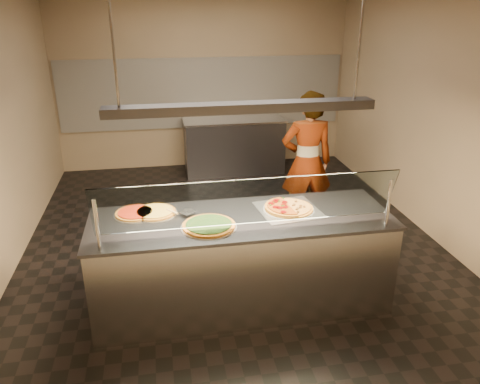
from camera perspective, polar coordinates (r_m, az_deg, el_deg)
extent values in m
cube|color=black|center=(5.93, -1.02, -5.79)|extent=(5.00, 6.00, 0.02)
cube|color=#9D8465|center=(8.32, -4.51, 13.34)|extent=(5.00, 0.02, 3.00)
cube|color=#9D8465|center=(2.64, 9.39, -6.99)|extent=(5.00, 0.02, 3.00)
cube|color=#9D8465|center=(6.28, 22.39, 8.85)|extent=(0.02, 6.00, 3.00)
cube|color=silver|center=(8.33, -4.45, 11.95)|extent=(4.90, 0.02, 1.20)
cube|color=#B7B7BC|center=(4.54, 0.19, -8.59)|extent=(2.75, 0.90, 0.90)
cube|color=#414147|center=(4.32, 0.20, -3.29)|extent=(2.79, 0.94, 0.03)
cylinder|color=#B7B7BC|center=(3.84, -17.05, -3.91)|extent=(0.03, 0.03, 0.44)
cylinder|color=#B7B7BC|center=(4.26, 17.66, -1.31)|extent=(0.03, 0.03, 0.44)
cube|color=white|center=(3.89, 1.11, -1.22)|extent=(2.55, 0.18, 0.47)
cube|color=silver|center=(4.49, 5.93, -2.14)|extent=(0.62, 0.62, 0.01)
cylinder|color=silver|center=(4.49, 5.93, -2.06)|extent=(0.49, 0.49, 0.01)
cylinder|color=#520301|center=(4.52, 5.46, -1.18)|extent=(0.06, 0.06, 0.01)
cylinder|color=#520301|center=(4.56, 4.47, -0.93)|extent=(0.06, 0.06, 0.01)
cylinder|color=#520301|center=(4.53, 4.27, -1.12)|extent=(0.06, 0.06, 0.01)
cylinder|color=#520301|center=(4.48, 3.81, -1.35)|extent=(0.06, 0.06, 0.01)
cylinder|color=#520301|center=(4.46, 5.36, -1.53)|extent=(0.06, 0.06, 0.01)
cylinder|color=#520301|center=(4.41, 4.35, -1.78)|extent=(0.06, 0.06, 0.01)
cylinder|color=#520301|center=(4.39, 4.87, -1.89)|extent=(0.06, 0.06, 0.01)
cylinder|color=#520301|center=(4.42, 5.53, -1.79)|extent=(0.06, 0.06, 0.01)
cylinder|color=#520301|center=(4.31, 5.32, -2.38)|extent=(0.06, 0.06, 0.01)
cube|color=#19590F|center=(4.61, 5.30, -0.70)|extent=(0.01, 0.02, 0.01)
cube|color=#19590F|center=(4.53, 4.77, -1.08)|extent=(0.02, 0.02, 0.01)
cube|color=#19590F|center=(4.50, 4.11, -1.26)|extent=(0.02, 0.02, 0.01)
cube|color=#19590F|center=(4.45, 3.73, -1.53)|extent=(0.01, 0.02, 0.01)
cube|color=#19590F|center=(4.44, 5.17, -1.62)|extent=(0.02, 0.02, 0.01)
cube|color=#19590F|center=(4.43, 5.39, -1.65)|extent=(0.02, 0.02, 0.01)
sphere|color=#513014|center=(4.34, 6.90, -2.58)|extent=(0.03, 0.03, 0.03)
sphere|color=#513014|center=(4.37, 7.08, -2.40)|extent=(0.03, 0.03, 0.03)
sphere|color=#513014|center=(4.42, 6.92, -2.09)|extent=(0.03, 0.03, 0.03)
sphere|color=#513014|center=(4.44, 7.01, -2.00)|extent=(0.03, 0.03, 0.03)
sphere|color=#513014|center=(4.46, 7.34, -1.88)|extent=(0.03, 0.03, 0.03)
sphere|color=#513014|center=(4.48, 7.82, -1.78)|extent=(0.03, 0.03, 0.03)
sphere|color=#513014|center=(4.50, 7.41, -1.65)|extent=(0.03, 0.03, 0.03)
sphere|color=#513014|center=(4.50, 6.53, -1.61)|extent=(0.03, 0.03, 0.03)
sphere|color=#513014|center=(4.52, 6.58, -1.53)|extent=(0.03, 0.03, 0.03)
sphere|color=#513014|center=(4.59, 6.81, -1.15)|extent=(0.03, 0.03, 0.03)
cylinder|color=silver|center=(4.14, -3.82, -4.24)|extent=(0.50, 0.50, 0.01)
cylinder|color=#935618|center=(4.14, -3.83, -4.08)|extent=(0.47, 0.47, 0.02)
cylinder|color=black|center=(4.13, -3.83, -3.90)|extent=(0.41, 0.41, 0.01)
cylinder|color=silver|center=(4.47, -10.31, -2.51)|extent=(0.42, 0.42, 0.01)
cylinder|color=#935618|center=(4.47, -10.32, -2.38)|extent=(0.39, 0.39, 0.02)
cylinder|color=gold|center=(4.46, -10.33, -2.24)|extent=(0.34, 0.34, 0.01)
cylinder|color=silver|center=(4.49, -12.64, -2.61)|extent=(0.40, 0.40, 0.01)
cylinder|color=#935618|center=(4.48, -12.65, -2.48)|extent=(0.37, 0.37, 0.02)
cylinder|color=maroon|center=(4.48, -12.66, -2.33)|extent=(0.32, 0.32, 0.01)
cube|color=#B7B7BC|center=(4.39, -6.44, -2.37)|extent=(0.17, 0.17, 0.00)
cylinder|color=tan|center=(4.41, -8.28, -2.34)|extent=(0.11, 0.12, 0.02)
cube|color=#414147|center=(8.17, -0.78, 5.67)|extent=(1.68, 0.70, 0.90)
cube|color=#B7B7BC|center=(8.05, -0.79, 8.85)|extent=(1.72, 0.74, 0.03)
imported|color=black|center=(5.94, 8.14, 3.58)|extent=(0.67, 0.46, 1.80)
cube|color=#414147|center=(3.99, 0.22, 10.26)|extent=(2.30, 0.18, 0.08)
cylinder|color=#B7B7BC|center=(3.86, -15.26, 17.31)|extent=(0.02, 0.02, 1.01)
cylinder|color=#B7B7BC|center=(4.21, 14.44, 17.74)|extent=(0.02, 0.02, 1.01)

